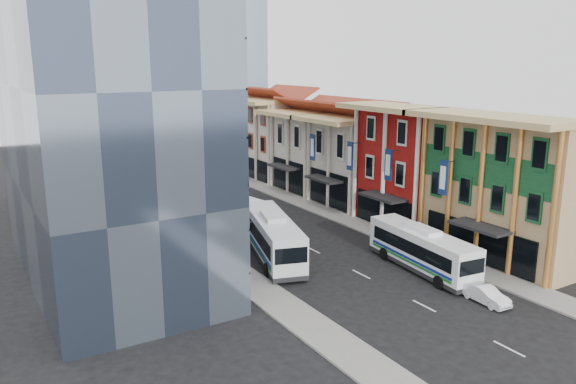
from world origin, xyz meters
TOP-DOWN VIEW (x-y plane):
  - ground at (0.00, 0.00)m, footprint 200.00×200.00m
  - sidewalk_right at (8.50, 22.00)m, footprint 3.00×90.00m
  - sidewalk_left at (-8.50, 22.00)m, footprint 3.00×90.00m
  - shophouse_tan at (14.00, 5.00)m, footprint 8.00×14.00m
  - shophouse_red at (14.00, 17.00)m, footprint 8.00×10.00m
  - shophouse_cream_near at (14.00, 26.50)m, footprint 8.00×9.00m
  - shophouse_cream_mid at (14.00, 35.50)m, footprint 8.00×9.00m
  - shophouse_cream_far at (14.00, 46.00)m, footprint 8.00×12.00m
  - office_tower at (-17.00, 19.00)m, footprint 12.00×26.00m
  - office_block_far at (-16.00, 42.00)m, footprint 10.00×18.00m
  - bus_left_near at (-4.20, 14.95)m, footprint 6.43×12.84m
  - bus_left_far at (-3.30, 27.12)m, footprint 4.55×11.57m
  - bus_right at (4.79, 6.24)m, footprint 3.81×11.56m
  - sedan_right at (4.07, -0.83)m, footprint 1.47×3.78m

SIDE VIEW (x-z plane):
  - ground at x=0.00m, z-range 0.00..0.00m
  - sidewalk_right at x=8.50m, z-range 0.00..0.15m
  - sidewalk_left at x=-8.50m, z-range 0.00..0.15m
  - sedan_right at x=4.07m, z-range 0.00..1.23m
  - bus_left_far at x=-3.30m, z-range 0.00..3.62m
  - bus_right at x=4.79m, z-range 0.00..3.64m
  - bus_left_near at x=-4.20m, z-range 0.00..4.02m
  - shophouse_cream_near at x=14.00m, z-range 0.00..10.00m
  - shophouse_cream_mid at x=14.00m, z-range 0.00..10.00m
  - shophouse_cream_far at x=14.00m, z-range 0.00..11.00m
  - shophouse_tan at x=14.00m, z-range 0.00..12.00m
  - shophouse_red at x=14.00m, z-range 0.00..12.00m
  - office_block_far at x=-16.00m, z-range 0.00..14.00m
  - office_tower at x=-17.00m, z-range 0.00..30.00m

